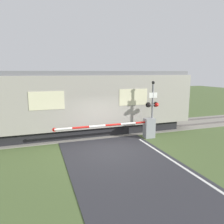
% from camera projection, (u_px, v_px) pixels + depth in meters
% --- Properties ---
extents(ground_plane, '(80.00, 80.00, 0.00)m').
position_uv_depth(ground_plane, '(110.00, 150.00, 10.81)').
color(ground_plane, '#4C6033').
extents(track_bed, '(36.00, 3.20, 0.13)m').
position_uv_depth(track_bed, '(93.00, 132.00, 13.98)').
color(track_bed, gray).
rests_on(track_bed, ground_plane).
extents(train, '(17.92, 2.89, 3.85)m').
position_uv_depth(train, '(46.00, 104.00, 12.72)').
color(train, black).
rests_on(train, ground_plane).
extents(crossing_barrier, '(5.76, 0.44, 1.16)m').
position_uv_depth(crossing_barrier, '(142.00, 127.00, 12.54)').
color(crossing_barrier, gray).
rests_on(crossing_barrier, ground_plane).
extents(signal_post, '(0.80, 0.26, 3.29)m').
position_uv_depth(signal_post, '(153.00, 106.00, 12.64)').
color(signal_post, gray).
rests_on(signal_post, ground_plane).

